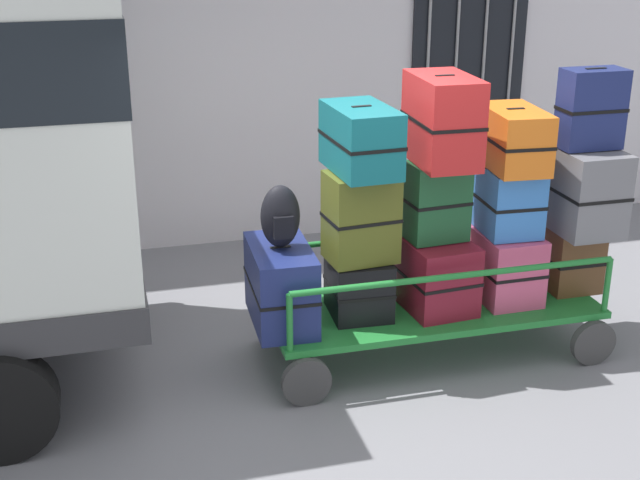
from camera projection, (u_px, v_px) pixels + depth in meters
The scene contains 17 objects.
ground_plane at pixel (330, 369), 6.29m from camera, with size 40.00×40.00×0.00m, color slate.
luggage_cart at pixel (432, 313), 6.41m from camera, with size 2.50×1.00×0.39m.
cart_railing at pixel (434, 261), 6.27m from camera, with size 2.39×0.87×0.43m.
suitcase_left_bottom at pixel (281, 285), 6.04m from camera, with size 0.44×0.77×0.57m.
suitcase_midleft_bottom at pixel (359, 286), 6.19m from camera, with size 0.44×0.50×0.43m.
suitcase_midleft_middle at pixel (361, 217), 5.98m from camera, with size 0.51×0.41×0.63m.
suitcase_midleft_top at pixel (361, 139), 5.82m from camera, with size 0.43×0.70×0.45m.
suitcase_center_bottom at pixel (432, 271), 6.32m from camera, with size 0.52×0.73×0.52m.
suitcase_center_middle at pixel (437, 201), 6.11m from camera, with size 0.45×0.32×0.57m.
suitcase_center_top at pixel (443, 120), 5.88m from camera, with size 0.41×0.67×0.61m.
suitcase_midright_bottom at pixel (503, 264), 6.47m from camera, with size 0.43×0.64×0.52m.
suitcase_midright_middle at pixel (509, 201), 6.27m from camera, with size 0.42×0.47×0.49m.
suitcase_midright_top at pixel (513, 139), 6.12m from camera, with size 0.42×0.68×0.43m.
suitcase_right_bottom at pixel (572, 258), 6.60m from camera, with size 0.39×0.36×0.50m.
suitcase_right_middle at pixel (584, 190), 6.34m from camera, with size 0.44×0.61×0.63m.
suitcase_right_top at pixel (591, 109), 6.15m from camera, with size 0.45×0.26×0.57m.
backpack at pixel (280, 217), 5.85m from camera, with size 0.27×0.22×0.44m.
Camera 1 is at (-1.50, -5.33, 3.13)m, focal length 48.63 mm.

